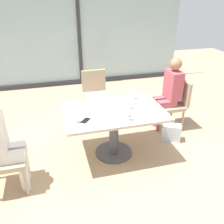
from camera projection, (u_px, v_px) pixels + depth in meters
ground_plane at (114, 153)px, 3.70m from camera, size 12.00×12.00×0.00m
window_wall_backdrop at (79, 36)px, 5.90m from camera, size 5.27×0.10×2.70m
dining_table_main at (114, 121)px, 3.45m from camera, size 1.39×0.95×0.73m
chair_far_right at (174, 101)px, 4.21m from camera, size 0.50×0.46×0.87m
chair_near_window at (96, 91)px, 4.61m from camera, size 0.46×0.51×0.87m
person_far_right at (169, 91)px, 4.09m from camera, size 0.39×0.34×1.26m
person_side_end at (2, 140)px, 2.76m from camera, size 0.39×0.34×1.26m
wine_glass_0 at (134, 91)px, 3.66m from camera, size 0.07×0.07×0.18m
wine_glass_1 at (127, 107)px, 3.15m from camera, size 0.07×0.07×0.18m
wine_glass_2 at (76, 113)px, 3.00m from camera, size 0.07×0.07×0.18m
wine_glass_3 at (129, 111)px, 3.05m from camera, size 0.07×0.07×0.18m
coffee_cup at (129, 106)px, 3.39m from camera, size 0.08×0.08×0.09m
cell_phone_on_table at (86, 120)px, 3.10m from camera, size 0.14×0.16×0.01m
handbag_0 at (171, 132)px, 3.96m from camera, size 0.34×0.27×0.28m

